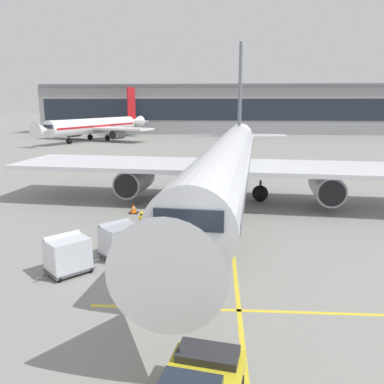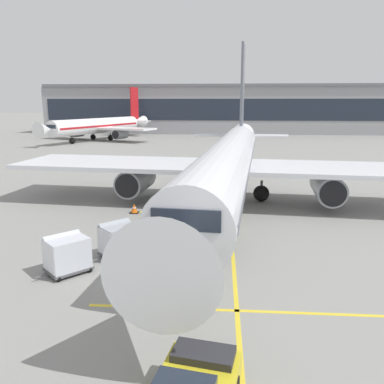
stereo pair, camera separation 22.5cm
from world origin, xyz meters
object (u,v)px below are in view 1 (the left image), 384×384
object	(u,v)px
belt_loader	(166,227)
parked_airplane	(228,161)
baggage_cart_lead	(120,239)
ground_crew_by_loader	(142,223)
ground_crew_by_carts	(112,242)
baggage_cart_second	(67,254)
distant_airplane	(96,126)
safety_cone_wingtip	(159,208)
safety_cone_engine_keepout	(133,209)

from	to	relation	value
belt_loader	parked_airplane	bearing A→B (deg)	67.03
baggage_cart_lead	ground_crew_by_loader	size ratio (longest dim) A/B	1.46
belt_loader	ground_crew_by_carts	bearing A→B (deg)	-126.00
belt_loader	baggage_cart_lead	world-z (taller)	belt_loader
baggage_cart_second	distant_airplane	bearing A→B (deg)	105.91
parked_airplane	ground_crew_by_carts	bearing A→B (deg)	-116.72
ground_crew_by_carts	safety_cone_wingtip	bearing A→B (deg)	83.05
belt_loader	safety_cone_wingtip	xyz separation A→B (m)	(-1.29, 6.16, -0.51)
parked_airplane	distant_airplane	distance (m)	60.79
safety_cone_engine_keepout	safety_cone_wingtip	size ratio (longest dim) A/B	1.17
parked_airplane	belt_loader	distance (m)	10.66
ground_crew_by_loader	distant_airplane	bearing A→B (deg)	109.36
parked_airplane	safety_cone_engine_keepout	distance (m)	8.79
belt_loader	safety_cone_engine_keepout	size ratio (longest dim) A/B	6.67
belt_loader	safety_cone_wingtip	distance (m)	6.31
ground_crew_by_loader	safety_cone_wingtip	bearing A→B (deg)	88.12
ground_crew_by_loader	parked_airplane	bearing A→B (deg)	59.60
baggage_cart_lead	safety_cone_engine_keepout	world-z (taller)	baggage_cart_lead
parked_airplane	ground_crew_by_carts	xyz separation A→B (m)	(-6.48, -12.87, -2.55)
baggage_cart_second	ground_crew_by_loader	size ratio (longest dim) A/B	1.46
baggage_cart_second	safety_cone_wingtip	distance (m)	11.72
belt_loader	ground_crew_by_carts	size ratio (longest dim) A/B	2.78
baggage_cart_second	distant_airplane	world-z (taller)	distant_airplane
belt_loader	ground_crew_by_loader	size ratio (longest dim) A/B	2.78
parked_airplane	ground_crew_by_carts	size ratio (longest dim) A/B	26.34
belt_loader	baggage_cart_lead	distance (m)	3.63
baggage_cart_second	safety_cone_engine_keepout	xyz separation A→B (m)	(0.97, 10.86, -0.65)
ground_crew_by_loader	baggage_cart_lead	bearing A→B (deg)	-101.71
baggage_cart_second	distant_airplane	size ratio (longest dim) A/B	0.08
ground_crew_by_carts	distant_airplane	xyz separation A→B (m)	(-21.33, 66.92, 2.21)
safety_cone_engine_keepout	safety_cone_wingtip	xyz separation A→B (m)	(1.93, 0.48, -0.05)
parked_airplane	ground_crew_by_carts	distance (m)	14.63
ground_crew_by_loader	safety_cone_wingtip	xyz separation A→B (m)	(0.20, 6.06, -0.70)
baggage_cart_second	safety_cone_wingtip	bearing A→B (deg)	75.67
baggage_cart_lead	baggage_cart_second	xyz separation A→B (m)	(-2.07, -2.24, 0.00)
baggage_cart_second	distant_airplane	distance (m)	71.50
safety_cone_engine_keepout	ground_crew_by_loader	bearing A→B (deg)	-72.79
ground_crew_by_carts	distant_airplane	world-z (taller)	distant_airplane
safety_cone_engine_keepout	distant_airplane	bearing A→B (deg)	109.56
baggage_cart_lead	ground_crew_by_loader	distance (m)	3.10
safety_cone_wingtip	distant_airplane	world-z (taller)	distant_airplane
baggage_cart_lead	safety_cone_engine_keepout	distance (m)	8.71
belt_loader	distant_airplane	distance (m)	67.89
parked_airplane	baggage_cart_second	size ratio (longest dim) A/B	18.04
belt_loader	distant_airplane	size ratio (longest dim) A/B	0.14
baggage_cart_lead	distant_airplane	distance (m)	69.96
baggage_cart_lead	ground_crew_by_carts	xyz separation A→B (m)	(-0.34, -0.44, -0.00)
baggage_cart_second	ground_crew_by_loader	world-z (taller)	baggage_cart_second
baggage_cart_second	ground_crew_by_carts	xyz separation A→B (m)	(1.73, 1.80, -0.00)
ground_crew_by_carts	baggage_cart_lead	bearing A→B (deg)	52.67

